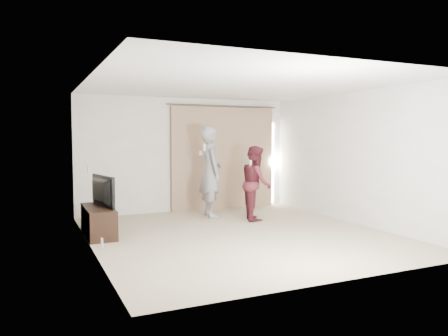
{
  "coord_description": "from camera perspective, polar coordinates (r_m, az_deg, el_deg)",
  "views": [
    {
      "loc": [
        -3.36,
        -6.77,
        1.69
      ],
      "look_at": [
        0.24,
        1.2,
        1.08
      ],
      "focal_mm": 35.0,
      "sensor_mm": 36.0,
      "label": 1
    }
  ],
  "objects": [
    {
      "name": "tv_console",
      "position": [
        7.92,
        -16.09,
        -6.68
      ],
      "size": [
        0.45,
        1.29,
        0.5
      ],
      "primitive_type": "cube",
      "color": "black",
      "rests_on": "ground"
    },
    {
      "name": "floor",
      "position": [
        7.74,
        2.04,
        -8.64
      ],
      "size": [
        5.5,
        5.5,
        0.0
      ],
      "primitive_type": "plane",
      "color": "tan",
      "rests_on": "ground"
    },
    {
      "name": "wall_left",
      "position": [
        6.83,
        -17.07,
        0.51
      ],
      "size": [
        0.04,
        5.5,
        2.6
      ],
      "color": "silver",
      "rests_on": "ground"
    },
    {
      "name": "person_man",
      "position": [
        9.31,
        -1.77,
        -0.45
      ],
      "size": [
        0.54,
        0.75,
        1.95
      ],
      "color": "gray",
      "rests_on": "ground"
    },
    {
      "name": "wall_back",
      "position": [
        10.1,
        -4.89,
        1.75
      ],
      "size": [
        5.0,
        0.04,
        2.6
      ],
      "primitive_type": "cube",
      "color": "silver",
      "rests_on": "ground"
    },
    {
      "name": "scratching_post",
      "position": [
        8.9,
        -15.93,
        -5.92
      ],
      "size": [
        0.34,
        0.34,
        0.45
      ],
      "color": "tan",
      "rests_on": "ground"
    },
    {
      "name": "person_woman",
      "position": [
        9.0,
        4.19,
        -1.94
      ],
      "size": [
        0.79,
        0.89,
        1.53
      ],
      "color": "#521B23",
      "rests_on": "ground"
    },
    {
      "name": "tv",
      "position": [
        7.85,
        -16.16,
        -2.94
      ],
      "size": [
        0.31,
        0.95,
        0.54
      ],
      "primitive_type": "imported",
      "rotation": [
        0.0,
        0.0,
        1.77
      ],
      "color": "black",
      "rests_on": "tv_console"
    },
    {
      "name": "ceiling",
      "position": [
        7.61,
        2.09,
        10.83
      ],
      "size": [
        5.0,
        5.5,
        0.01
      ],
      "primitive_type": "cube",
      "color": "silver",
      "rests_on": "wall_back"
    },
    {
      "name": "curtain",
      "position": [
        10.38,
        0.01,
        1.29
      ],
      "size": [
        2.8,
        0.11,
        2.46
      ],
      "color": "#9D7F60",
      "rests_on": "ground"
    }
  ]
}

